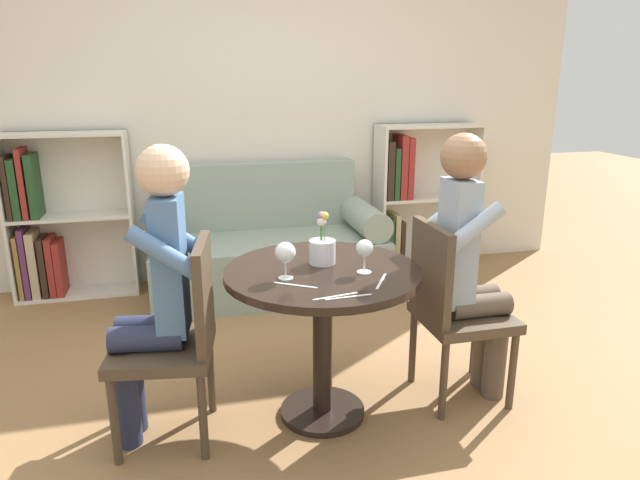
% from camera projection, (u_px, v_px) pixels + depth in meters
% --- Properties ---
extents(ground_plane, '(16.00, 16.00, 0.00)m').
position_uv_depth(ground_plane, '(322.00, 413.00, 2.73)').
color(ground_plane, olive).
extents(back_wall, '(5.20, 0.05, 2.70)m').
position_uv_depth(back_wall, '(255.00, 103.00, 4.32)').
color(back_wall, silver).
rests_on(back_wall, ground_plane).
extents(round_table, '(0.88, 0.88, 0.73)m').
position_uv_depth(round_table, '(323.00, 302.00, 2.57)').
color(round_table, black).
rests_on(round_table, ground_plane).
extents(couch, '(1.67, 0.80, 0.92)m').
position_uv_depth(couch, '(267.00, 250.00, 4.22)').
color(couch, gray).
rests_on(couch, ground_plane).
extents(bookshelf_left, '(0.84, 0.28, 1.18)m').
position_uv_depth(bookshelf_left, '(55.00, 223.00, 4.07)').
color(bookshelf_left, silver).
rests_on(bookshelf_left, ground_plane).
extents(bookshelf_right, '(0.84, 0.28, 1.18)m').
position_uv_depth(bookshelf_right, '(412.00, 197.00, 4.68)').
color(bookshelf_right, silver).
rests_on(bookshelf_right, ground_plane).
extents(chair_left, '(0.48, 0.48, 0.90)m').
position_uv_depth(chair_left, '(178.00, 334.00, 2.43)').
color(chair_left, '#473828').
rests_on(chair_left, ground_plane).
extents(chair_right, '(0.42, 0.42, 0.90)m').
position_uv_depth(chair_right, '(451.00, 305.00, 2.74)').
color(chair_right, '#473828').
rests_on(chair_right, ground_plane).
extents(person_left, '(0.45, 0.38, 1.30)m').
position_uv_depth(person_left, '(154.00, 290.00, 2.38)').
color(person_left, '#282D47').
rests_on(person_left, ground_plane).
extents(person_right, '(0.42, 0.34, 1.31)m').
position_uv_depth(person_right, '(470.00, 262.00, 2.70)').
color(person_right, brown).
rests_on(person_right, ground_plane).
extents(wine_glass_left, '(0.09, 0.09, 0.16)m').
position_uv_depth(wine_glass_left, '(285.00, 254.00, 2.38)').
color(wine_glass_left, white).
rests_on(wine_glass_left, round_table).
extents(wine_glass_right, '(0.07, 0.07, 0.15)m').
position_uv_depth(wine_glass_right, '(365.00, 249.00, 2.45)').
color(wine_glass_right, white).
rests_on(wine_glass_right, round_table).
extents(flower_vase, '(0.12, 0.12, 0.24)m').
position_uv_depth(flower_vase, '(322.00, 248.00, 2.58)').
color(flower_vase, silver).
rests_on(flower_vase, round_table).
extents(knife_left_setting, '(0.19, 0.04, 0.00)m').
position_uv_depth(knife_left_setting, '(335.00, 296.00, 2.21)').
color(knife_left_setting, silver).
rests_on(knife_left_setting, round_table).
extents(fork_left_setting, '(0.11, 0.17, 0.00)m').
position_uv_depth(fork_left_setting, '(381.00, 281.00, 2.37)').
color(fork_left_setting, silver).
rests_on(fork_left_setting, round_table).
extents(knife_right_setting, '(0.19, 0.02, 0.00)m').
position_uv_depth(knife_right_setting, '(349.00, 297.00, 2.20)').
color(knife_right_setting, silver).
rests_on(knife_right_setting, round_table).
extents(fork_right_setting, '(0.17, 0.11, 0.00)m').
position_uv_depth(fork_right_setting, '(295.00, 285.00, 2.33)').
color(fork_right_setting, silver).
rests_on(fork_right_setting, round_table).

